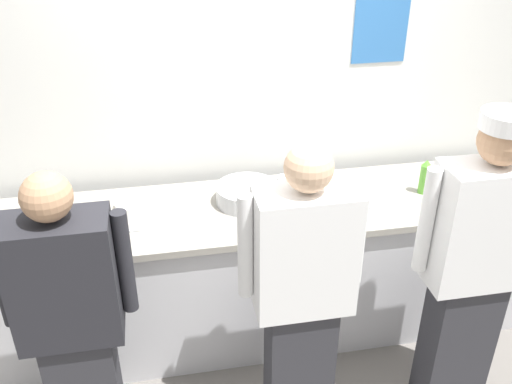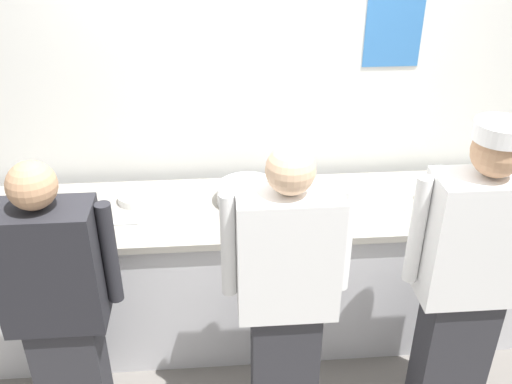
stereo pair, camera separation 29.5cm
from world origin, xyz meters
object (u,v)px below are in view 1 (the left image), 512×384
(deli_cup, at_px, (284,184))
(squeeze_bottle_secondary, at_px, (301,188))
(chef_center, at_px, (302,292))
(sheet_tray, at_px, (356,197))
(squeeze_bottle_primary, at_px, (425,177))
(chefs_knife, at_px, (109,232))
(plate_stack_front, at_px, (133,204))
(ramekin_red_sauce, at_px, (50,229))
(chef_near_left, at_px, (73,321))
(chef_far_right, at_px, (474,264))
(ramekin_green_sauce, at_px, (486,189))
(mixing_bowl_steel, at_px, (247,194))

(deli_cup, bearing_deg, squeeze_bottle_secondary, -63.66)
(chef_center, relative_size, sheet_tray, 3.67)
(squeeze_bottle_primary, height_order, squeeze_bottle_secondary, squeeze_bottle_primary)
(sheet_tray, relative_size, chefs_knife, 1.60)
(plate_stack_front, relative_size, squeeze_bottle_secondary, 1.12)
(deli_cup, bearing_deg, chef_center, -97.34)
(ramekin_red_sauce, bearing_deg, chef_near_left, -76.17)
(ramekin_red_sauce, height_order, chefs_knife, ramekin_red_sauce)
(chef_center, relative_size, plate_stack_front, 7.63)
(chef_center, height_order, squeeze_bottle_primary, chef_center)
(chef_far_right, height_order, squeeze_bottle_secondary, chef_far_right)
(squeeze_bottle_secondary, height_order, ramekin_green_sauce, squeeze_bottle_secondary)
(chef_center, height_order, sheet_tray, chef_center)
(squeeze_bottle_primary, relative_size, ramekin_red_sauce, 2.56)
(chef_far_right, relative_size, sheet_tray, 3.84)
(sheet_tray, distance_m, ramekin_red_sauce, 1.71)
(chefs_knife, bearing_deg, mixing_bowl_steel, 13.39)
(squeeze_bottle_secondary, distance_m, deli_cup, 0.15)
(squeeze_bottle_secondary, bearing_deg, mixing_bowl_steel, 170.33)
(ramekin_green_sauce, xyz_separation_m, deli_cup, (-1.18, 0.22, 0.03))
(sheet_tray, distance_m, chefs_knife, 1.41)
(chef_near_left, relative_size, ramekin_red_sauce, 18.68)
(chef_far_right, distance_m, plate_stack_front, 1.84)
(squeeze_bottle_primary, xyz_separation_m, chefs_knife, (-1.82, -0.10, -0.10))
(sheet_tray, xyz_separation_m, squeeze_bottle_primary, (0.42, 0.01, 0.09))
(sheet_tray, bearing_deg, squeeze_bottle_primary, 0.72)
(chef_far_right, xyz_separation_m, plate_stack_front, (-1.63, 0.85, 0.02))
(mixing_bowl_steel, height_order, sheet_tray, mixing_bowl_steel)
(mixing_bowl_steel, bearing_deg, plate_stack_front, 175.25)
(plate_stack_front, relative_size, mixing_bowl_steel, 0.59)
(chef_near_left, bearing_deg, squeeze_bottle_secondary, 30.39)
(chef_near_left, height_order, ramekin_green_sauce, chef_near_left)
(sheet_tray, xyz_separation_m, squeeze_bottle_secondary, (-0.33, 0.03, 0.08))
(plate_stack_front, height_order, ramekin_red_sauce, same)
(ramekin_green_sauce, height_order, deli_cup, deli_cup)
(squeeze_bottle_secondary, height_order, ramekin_red_sauce, squeeze_bottle_secondary)
(deli_cup, bearing_deg, plate_stack_front, -178.37)
(squeeze_bottle_primary, height_order, deli_cup, squeeze_bottle_primary)
(chef_far_right, bearing_deg, sheet_tray, 116.58)
(deli_cup, bearing_deg, chefs_knife, -165.43)
(chef_far_right, bearing_deg, mixing_bowl_steel, 141.20)
(squeeze_bottle_secondary, height_order, deli_cup, squeeze_bottle_secondary)
(ramekin_red_sauce, bearing_deg, chefs_knife, -10.59)
(squeeze_bottle_primary, bearing_deg, chef_center, -142.44)
(deli_cup, bearing_deg, squeeze_bottle_primary, -11.06)
(squeeze_bottle_primary, bearing_deg, chef_far_right, -95.02)
(plate_stack_front, height_order, sheet_tray, plate_stack_front)
(mixing_bowl_steel, bearing_deg, ramekin_red_sauce, -173.25)
(chef_near_left, xyz_separation_m, chefs_knife, (0.15, 0.58, 0.08))
(chef_center, bearing_deg, squeeze_bottle_secondary, 76.55)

